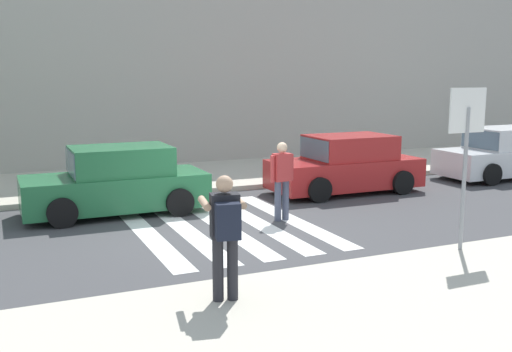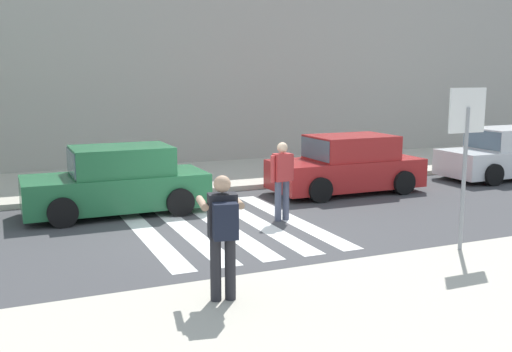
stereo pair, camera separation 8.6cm
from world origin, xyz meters
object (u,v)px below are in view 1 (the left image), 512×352
at_px(pedestrian_crossing, 282,177).
at_px(parked_car_red, 346,166).
at_px(stop_sign, 466,133).
at_px(parked_car_white, 503,154).
at_px(photographer_with_backpack, 225,227).
at_px(parked_car_green, 117,182).

height_order(pedestrian_crossing, parked_car_red, pedestrian_crossing).
distance_m(stop_sign, parked_car_white, 9.16).
relative_size(parked_car_red, parked_car_white, 1.00).
xyz_separation_m(stop_sign, pedestrian_crossing, (-1.70, 3.64, -1.22)).
height_order(photographer_with_backpack, parked_car_green, photographer_with_backpack).
bearing_deg(parked_car_white, parked_car_green, 180.00).
bearing_deg(photographer_with_backpack, stop_sign, 7.48).
distance_m(parked_car_green, parked_car_white, 11.83).
bearing_deg(parked_car_red, parked_car_green, 180.00).
bearing_deg(stop_sign, parked_car_red, 77.39).
relative_size(stop_sign, parked_car_red, 0.69).
bearing_deg(photographer_with_backpack, parked_car_white, 28.77).
bearing_deg(parked_car_white, stop_sign, -140.39).
xyz_separation_m(pedestrian_crossing, parked_car_red, (2.99, 2.13, -0.25)).
relative_size(pedestrian_crossing, parked_car_red, 0.42).
bearing_deg(photographer_with_backpack, parked_car_red, 47.07).
relative_size(stop_sign, parked_car_green, 0.69).
relative_size(parked_car_green, parked_car_red, 1.00).
height_order(stop_sign, parked_car_red, stop_sign).
xyz_separation_m(stop_sign, parked_car_green, (-4.86, 5.77, -1.47)).
relative_size(pedestrian_crossing, parked_car_white, 0.42).
distance_m(stop_sign, parked_car_green, 7.69).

